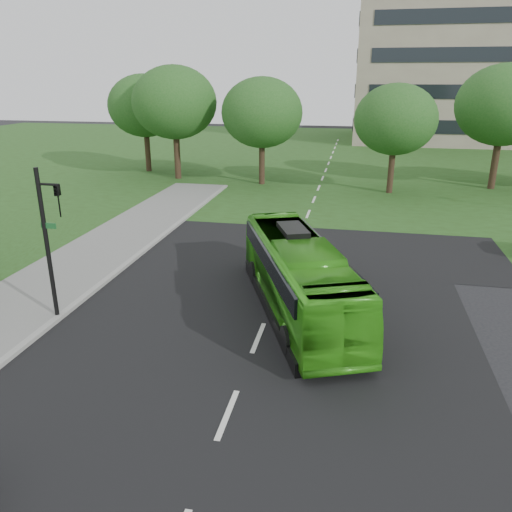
# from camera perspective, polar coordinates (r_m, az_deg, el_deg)

# --- Properties ---
(ground) EXTENTS (160.00, 160.00, 0.00)m
(ground) POSITION_cam_1_polar(r_m,az_deg,el_deg) (14.74, -1.28, -13.05)
(ground) COLOR black
(ground) RESTS_ON ground
(street_surfaces) EXTENTS (120.00, 120.00, 0.15)m
(street_surfaces) POSITION_cam_1_polar(r_m,az_deg,el_deg) (35.88, 6.14, 6.75)
(street_surfaces) COLOR black
(street_surfaces) RESTS_ON ground
(tree_park_a) EXTENTS (6.79, 6.79, 9.03)m
(tree_park_a) POSITION_cam_1_polar(r_m,az_deg,el_deg) (42.36, -9.31, 16.91)
(tree_park_a) COLOR black
(tree_park_a) RESTS_ON ground
(tree_park_b) EXTENTS (6.21, 6.21, 8.14)m
(tree_park_b) POSITION_cam_1_polar(r_m,az_deg,el_deg) (39.52, 0.70, 16.05)
(tree_park_b) COLOR black
(tree_park_b) RESTS_ON ground
(tree_park_c) EXTENTS (5.80, 5.80, 7.70)m
(tree_park_c) POSITION_cam_1_polar(r_m,az_deg,el_deg) (37.61, 15.67, 14.78)
(tree_park_c) COLOR black
(tree_park_c) RESTS_ON ground
(tree_park_d) EXTENTS (6.84, 6.84, 9.05)m
(tree_park_d) POSITION_cam_1_polar(r_m,az_deg,el_deg) (41.76, 26.48, 15.17)
(tree_park_d) COLOR black
(tree_park_d) RESTS_ON ground
(tree_park_f) EXTENTS (6.28, 6.28, 8.38)m
(tree_park_f) POSITION_cam_1_polar(r_m,az_deg,el_deg) (46.45, -12.63, 16.40)
(tree_park_f) COLOR black
(tree_park_f) RESTS_ON ground
(bus) EXTENTS (5.65, 9.75, 2.68)m
(bus) POSITION_cam_1_polar(r_m,az_deg,el_deg) (17.81, 4.90, -2.27)
(bus) COLOR green
(bus) RESTS_ON ground
(traffic_light) EXTENTS (0.85, 0.22, 5.31)m
(traffic_light) POSITION_cam_1_polar(r_m,az_deg,el_deg) (17.84, -22.50, 2.36)
(traffic_light) COLOR black
(traffic_light) RESTS_ON ground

